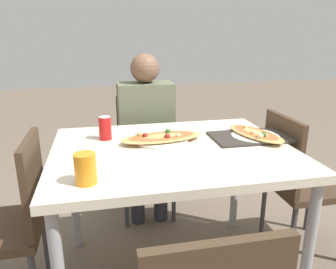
{
  "coord_description": "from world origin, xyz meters",
  "views": [
    {
      "loc": [
        -0.34,
        -1.5,
        1.33
      ],
      "look_at": [
        -0.02,
        0.03,
        0.84
      ],
      "focal_mm": 35.0,
      "sensor_mm": 36.0,
      "label": 1
    }
  ],
  "objects": [
    {
      "name": "chair_far_seated",
      "position": [
        -0.03,
        0.79,
        0.5
      ],
      "size": [
        0.4,
        0.4,
        0.88
      ],
      "rotation": [
        0.0,
        0.0,
        3.14
      ],
      "color": "#3F2D1E",
      "rests_on": "ground_plane"
    },
    {
      "name": "chair_side_left",
      "position": [
        -0.78,
        -0.02,
        0.5
      ],
      "size": [
        0.4,
        0.4,
        0.88
      ],
      "rotation": [
        0.0,
        0.0,
        1.57
      ],
      "color": "#3F2D1E",
      "rests_on": "ground_plane"
    },
    {
      "name": "chair_side_right",
      "position": [
        0.78,
        0.09,
        0.5
      ],
      "size": [
        0.4,
        0.4,
        0.88
      ],
      "rotation": [
        0.0,
        0.0,
        -1.57
      ],
      "color": "#3F2D1E",
      "rests_on": "ground_plane"
    },
    {
      "name": "pizza_main",
      "position": [
        -0.04,
        0.1,
        0.8
      ],
      "size": [
        0.46,
        0.27,
        0.06
      ],
      "color": "white",
      "rests_on": "dining_table"
    },
    {
      "name": "pizza_second",
      "position": [
        0.48,
        0.06,
        0.8
      ],
      "size": [
        0.27,
        0.41,
        0.06
      ],
      "color": "white",
      "rests_on": "dining_table"
    },
    {
      "name": "serving_tray",
      "position": [
        0.45,
        0.06,
        0.78
      ],
      "size": [
        0.41,
        0.26,
        0.01
      ],
      "color": "#332D28",
      "rests_on": "dining_table"
    },
    {
      "name": "soda_can",
      "position": [
        -0.32,
        0.21,
        0.84
      ],
      "size": [
        0.07,
        0.07,
        0.12
      ],
      "color": "red",
      "rests_on": "dining_table"
    },
    {
      "name": "person_seated",
      "position": [
        -0.03,
        0.68,
        0.7
      ],
      "size": [
        0.38,
        0.24,
        1.2
      ],
      "rotation": [
        0.0,
        0.0,
        3.14
      ],
      "color": "#2D2D38",
      "rests_on": "ground_plane"
    },
    {
      "name": "drink_glass",
      "position": [
        -0.41,
        -0.32,
        0.84
      ],
      "size": [
        0.08,
        0.08,
        0.12
      ],
      "color": "orange",
      "rests_on": "dining_table"
    },
    {
      "name": "dining_table",
      "position": [
        0.0,
        0.0,
        0.7
      ],
      "size": [
        1.18,
        0.93,
        0.78
      ],
      "color": "beige",
      "rests_on": "ground_plane"
    }
  ]
}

